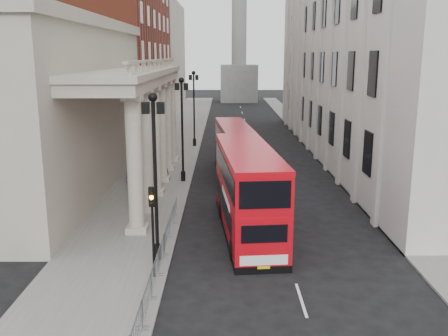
% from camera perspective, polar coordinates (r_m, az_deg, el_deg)
% --- Properties ---
extents(ground, '(260.00, 260.00, 0.00)m').
position_cam_1_polar(ground, '(22.04, -7.33, -14.71)').
color(ground, black).
rests_on(ground, ground).
extents(sidewalk_west, '(6.00, 140.00, 0.12)m').
position_cam_1_polar(sidewalk_west, '(50.72, -6.48, 1.26)').
color(sidewalk_west, slate).
rests_on(sidewalk_west, ground).
extents(sidewalk_east, '(3.00, 140.00, 0.12)m').
position_cam_1_polar(sidewalk_east, '(51.53, 12.07, 1.24)').
color(sidewalk_east, slate).
rests_on(sidewalk_east, ground).
extents(kerb, '(0.20, 140.00, 0.14)m').
position_cam_1_polar(kerb, '(50.47, -3.15, 1.28)').
color(kerb, slate).
rests_on(kerb, ground).
extents(portico_building, '(9.00, 28.00, 12.00)m').
position_cam_1_polar(portico_building, '(39.86, -19.49, 6.12)').
color(portico_building, '#9E9684').
rests_on(portico_building, ground).
extents(brick_building, '(9.00, 32.00, 22.00)m').
position_cam_1_polar(brick_building, '(68.66, -11.42, 13.28)').
color(brick_building, maroon).
rests_on(brick_building, ground).
extents(west_building_far, '(9.00, 30.00, 20.00)m').
position_cam_1_polar(west_building_far, '(100.25, -7.78, 12.62)').
color(west_building_far, '#9E9684').
rests_on(west_building_far, ground).
extents(east_building, '(8.00, 55.00, 25.00)m').
position_cam_1_polar(east_building, '(53.11, 14.99, 14.94)').
color(east_building, beige).
rests_on(east_building, ground).
extents(monument_column, '(8.00, 8.00, 54.20)m').
position_cam_1_polar(monument_column, '(111.57, 1.74, 15.81)').
color(monument_column, '#60605E').
rests_on(monument_column, ground).
extents(lamp_post_south, '(1.05, 0.44, 8.32)m').
position_cam_1_polar(lamp_post_south, '(24.18, -7.90, 0.19)').
color(lamp_post_south, black).
rests_on(lamp_post_south, sidewalk_west).
extents(lamp_post_mid, '(1.05, 0.44, 8.32)m').
position_cam_1_polar(lamp_post_mid, '(39.86, -4.80, 5.22)').
color(lamp_post_mid, black).
rests_on(lamp_post_mid, sidewalk_west).
extents(lamp_post_north, '(1.05, 0.44, 8.32)m').
position_cam_1_polar(lamp_post_north, '(55.72, -3.45, 7.40)').
color(lamp_post_north, black).
rests_on(lamp_post_north, sidewalk_west).
extents(traffic_light, '(0.28, 0.33, 4.30)m').
position_cam_1_polar(traffic_light, '(22.71, -8.19, -5.37)').
color(traffic_light, black).
rests_on(traffic_light, sidewalk_west).
extents(crowd_barriers, '(0.50, 18.75, 1.10)m').
position_cam_1_polar(crowd_barriers, '(23.78, -7.55, -10.78)').
color(crowd_barriers, gray).
rests_on(crowd_barriers, sidewalk_west).
extents(bus_near, '(3.79, 11.72, 4.97)m').
position_cam_1_polar(bus_near, '(28.64, 2.74, -2.48)').
color(bus_near, red).
rests_on(bus_near, ground).
extents(bus_far, '(3.36, 10.19, 4.32)m').
position_cam_1_polar(bus_far, '(43.24, 1.13, 2.30)').
color(bus_far, '#AF0811').
rests_on(bus_far, ground).
extents(pedestrian_a, '(0.64, 0.47, 1.61)m').
position_cam_1_polar(pedestrian_a, '(38.51, -10.72, -1.26)').
color(pedestrian_a, black).
rests_on(pedestrian_a, sidewalk_west).
extents(pedestrian_b, '(0.89, 0.74, 1.64)m').
position_cam_1_polar(pedestrian_b, '(38.04, -10.38, -1.40)').
color(pedestrian_b, black).
rests_on(pedestrian_b, sidewalk_west).
extents(pedestrian_c, '(0.83, 0.55, 1.67)m').
position_cam_1_polar(pedestrian_c, '(40.64, -6.91, -0.35)').
color(pedestrian_c, black).
rests_on(pedestrian_c, sidewalk_west).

